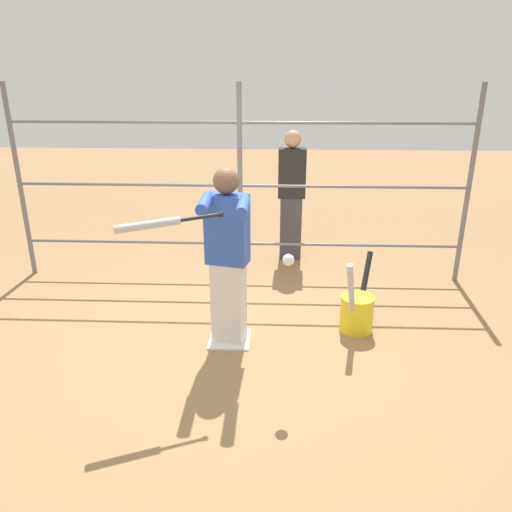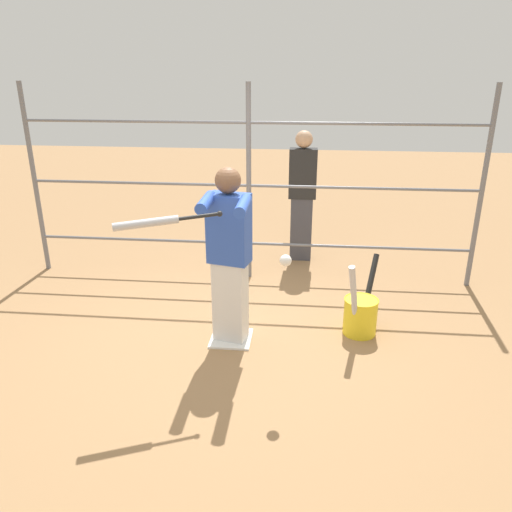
{
  "view_description": "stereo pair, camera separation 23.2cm",
  "coord_description": "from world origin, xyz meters",
  "px_view_note": "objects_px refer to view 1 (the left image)",
  "views": [
    {
      "loc": [
        -0.45,
        4.31,
        2.56
      ],
      "look_at": [
        -0.27,
        0.24,
        1.0
      ],
      "focal_mm": 35.0,
      "sensor_mm": 36.0,
      "label": 1
    },
    {
      "loc": [
        -0.68,
        4.3,
        2.56
      ],
      "look_at": [
        -0.27,
        0.24,
        1.0
      ],
      "focal_mm": 35.0,
      "sensor_mm": 36.0,
      "label": 2
    }
  ],
  "objects_px": {
    "bat_bucket": "(357,311)",
    "bystander_behind_fence": "(291,194)",
    "baseball_bat_swinging": "(157,224)",
    "softball_in_flight": "(288,260)",
    "batter": "(227,253)"
  },
  "relations": [
    {
      "from": "batter",
      "to": "baseball_bat_swinging",
      "type": "distance_m",
      "value": 0.94
    },
    {
      "from": "softball_in_flight",
      "to": "baseball_bat_swinging",
      "type": "bearing_deg",
      "value": 3.37
    },
    {
      "from": "batter",
      "to": "baseball_bat_swinging",
      "type": "relative_size",
      "value": 2.13
    },
    {
      "from": "bat_bucket",
      "to": "bystander_behind_fence",
      "type": "relative_size",
      "value": 0.47
    },
    {
      "from": "softball_in_flight",
      "to": "bat_bucket",
      "type": "distance_m",
      "value": 1.45
    },
    {
      "from": "bat_bucket",
      "to": "bystander_behind_fence",
      "type": "distance_m",
      "value": 2.25
    },
    {
      "from": "batter",
      "to": "baseball_bat_swinging",
      "type": "height_order",
      "value": "batter"
    },
    {
      "from": "bat_bucket",
      "to": "bystander_behind_fence",
      "type": "xyz_separation_m",
      "value": [
        0.64,
        -2.04,
        0.71
      ]
    },
    {
      "from": "baseball_bat_swinging",
      "to": "bystander_behind_fence",
      "type": "bearing_deg",
      "value": -110.52
    },
    {
      "from": "batter",
      "to": "bystander_behind_fence",
      "type": "bearing_deg",
      "value": -105.47
    },
    {
      "from": "baseball_bat_swinging",
      "to": "bystander_behind_fence",
      "type": "height_order",
      "value": "bystander_behind_fence"
    },
    {
      "from": "bystander_behind_fence",
      "to": "softball_in_flight",
      "type": "bearing_deg",
      "value": 88.14
    },
    {
      "from": "softball_in_flight",
      "to": "bystander_behind_fence",
      "type": "bearing_deg",
      "value": -91.86
    },
    {
      "from": "softball_in_flight",
      "to": "bat_bucket",
      "type": "xyz_separation_m",
      "value": [
        -0.73,
        -0.88,
        -0.89
      ]
    },
    {
      "from": "baseball_bat_swinging",
      "to": "softball_in_flight",
      "type": "relative_size",
      "value": 8.43
    }
  ]
}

